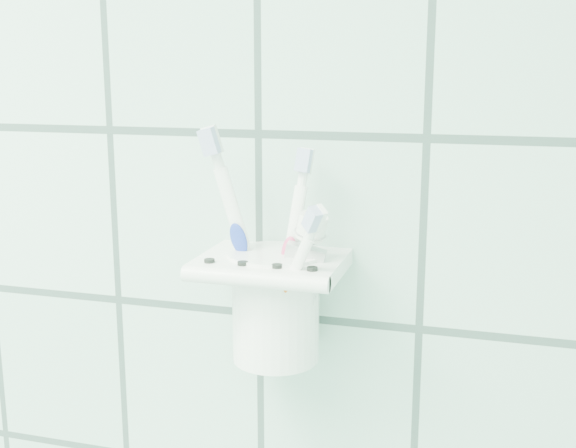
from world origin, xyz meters
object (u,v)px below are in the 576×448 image
Objects in this scene: toothbrush_blue at (273,255)px; toothbrush_orange at (261,255)px; toothbrush_pink at (272,235)px; toothpaste_tube at (283,271)px; holder_bracket at (272,266)px; cup at (276,302)px.

toothbrush_blue reaches higher than toothbrush_orange.
toothbrush_pink is at bearing 75.84° from toothbrush_orange.
toothpaste_tube is (0.01, 0.01, -0.02)m from toothbrush_blue.
toothbrush_orange is (-0.01, 0.01, 0.01)m from holder_bracket.
holder_bracket is at bearing 12.66° from toothbrush_orange.
toothbrush_blue is 1.13× the size of toothbrush_orange.
toothbrush_orange is at bearing 160.21° from toothpaste_tube.
cup is at bearing 151.38° from toothpaste_tube.
toothbrush_pink is 1.12× the size of toothbrush_blue.
toothbrush_blue is at bearing -80.87° from cup.
toothbrush_pink is at bearing 113.22° from toothbrush_blue.
cup is 0.60× the size of toothbrush_orange.
toothbrush_orange reaches higher than holder_bracket.
toothbrush_blue is at bearing -70.58° from toothbrush_pink.
holder_bracket is 0.01m from toothpaste_tube.
cup is at bearing 30.86° from toothbrush_orange.
toothbrush_orange is 0.03m from toothpaste_tube.
holder_bracket is 0.03m from toothbrush_pink.
toothbrush_blue is (0.00, -0.01, 0.01)m from holder_bracket.
holder_bracket is at bearing -71.93° from toothbrush_pink.
toothpaste_tube is (0.01, 0.00, -0.00)m from holder_bracket.
toothbrush_orange is at bearing 135.74° from toothbrush_blue.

